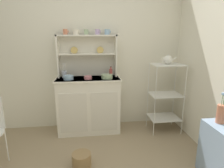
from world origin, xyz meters
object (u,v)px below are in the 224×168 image
Objects in this scene: cup_terracotta_0 at (65,32)px; flower_vase at (221,113)px; hutch_shelf_unit at (87,52)px; side_shelf_blue at (223,155)px; jam_bottle at (111,72)px; floor_basket at (82,160)px; bakers_rack at (166,92)px; utensil_jar at (64,74)px; porcelain_teapot at (168,60)px; hutch_cabinet at (89,104)px; bowl_mixing_large at (68,78)px.

cup_terracotta_0 is 2.34m from flower_vase.
side_shelf_blue is (1.41, -1.48, -0.97)m from hutch_shelf_unit.
floor_basket is at bearing -115.66° from jam_bottle.
bakers_rack is at bearing -9.47° from cup_terracotta_0.
flower_vase is at bearing -11.22° from floor_basket.
cup_terracotta_0 is at bearing 102.16° from floor_basket.
utensil_jar is at bearing -179.31° from jam_bottle.
hutch_shelf_unit is 5.65× the size of jam_bottle.
flower_vase is at bearing -44.04° from hutch_shelf_unit.
side_shelf_blue is at bearing -81.65° from porcelain_teapot.
hutch_cabinet is 1.61× the size of side_shelf_blue.
bowl_mixing_large is 0.90× the size of jam_bottle.
side_shelf_blue is 0.45m from flower_vase.
bowl_mixing_large is at bearing -166.50° from jam_bottle.
hutch_cabinet reaches higher than side_shelf_blue.
hutch_cabinet is 1.44m from porcelain_teapot.
cup_terracotta_0 is 0.50× the size of jam_bottle.
hutch_cabinet is 1.07× the size of hutch_shelf_unit.
porcelain_teapot is at bearing -6.35° from hutch_cabinet.
porcelain_teapot is (1.33, 0.76, 1.10)m from floor_basket.
side_shelf_blue is at bearing -90.19° from flower_vase.
hutch_shelf_unit is 1.27m from porcelain_teapot.
jam_bottle is at bearing 64.34° from floor_basket.
flower_vase is (0.17, -1.06, 0.07)m from bakers_rack.
cup_terracotta_0 is 1.63m from porcelain_teapot.
bowl_mixing_large is at bearing 146.53° from flower_vase.
hutch_shelf_unit is 1.50× the size of side_shelf_blue.
cup_terracotta_0 is 0.70m from bowl_mixing_large.
jam_bottle reaches higher than hutch_cabinet.
cup_terracotta_0 is at bearing 170.52° from porcelain_teapot.
bowl_mixing_large is at bearing -141.16° from hutch_shelf_unit.
bakers_rack reaches higher than floor_basket.
utensil_jar is (-0.37, 0.08, 0.50)m from hutch_cabinet.
utensil_jar reaches higher than jam_bottle.
cup_terracotta_0 is (-0.22, 1.02, 1.52)m from floor_basket.
side_shelf_blue is 2.77× the size of porcelain_teapot.
flower_vase is (0.17, -1.06, -0.44)m from porcelain_teapot.
bakers_rack is at bearing 98.28° from side_shelf_blue.
cup_terracotta_0 is 0.24× the size of flower_vase.
utensil_jar is 0.67× the size of flower_vase.
hutch_shelf_unit is 0.84× the size of bakers_rack.
cup_terracotta_0 is at bearing 170.53° from bakers_rack.
cup_terracotta_0 is at bearing 159.15° from hutch_cabinet.
jam_bottle reaches higher than floor_basket.
cup_terracotta_0 is 0.94m from jam_bottle.
hutch_shelf_unit is at bearing 133.53° from side_shelf_blue.
hutch_cabinet is 4.37× the size of floor_basket.
side_shelf_blue is 2.71× the size of floor_basket.
bakers_rack is 1.55m from bowl_mixing_large.
floor_basket is 1.34m from utensil_jar.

